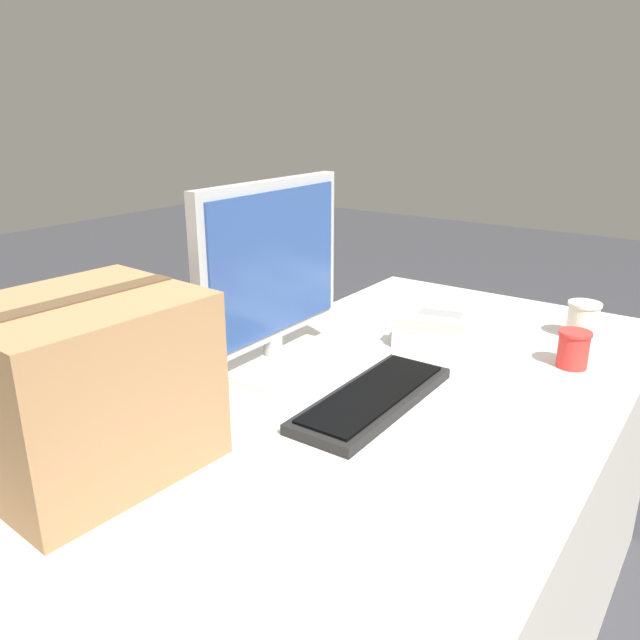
{
  "coord_description": "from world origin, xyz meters",
  "views": [
    {
      "loc": [
        -1.03,
        -0.59,
        1.31
      ],
      "look_at": [
        0.0,
        0.14,
        0.88
      ],
      "focal_mm": 35.0,
      "sensor_mm": 36.0,
      "label": 1
    }
  ],
  "objects_px": {
    "monitor": "(272,293)",
    "desk_phone": "(435,330)",
    "paper_cup_left": "(573,349)",
    "paper_cup_right": "(583,320)",
    "sticky_note_pad": "(595,325)",
    "cardboard_box": "(87,386)",
    "keyboard": "(373,398)"
  },
  "relations": [
    {
      "from": "desk_phone",
      "to": "monitor",
      "type": "bearing_deg",
      "value": 133.75
    },
    {
      "from": "sticky_note_pad",
      "to": "monitor",
      "type": "bearing_deg",
      "value": 143.17
    },
    {
      "from": "keyboard",
      "to": "paper_cup_left",
      "type": "xyz_separation_m",
      "value": [
        0.44,
        -0.28,
        0.03
      ]
    },
    {
      "from": "monitor",
      "to": "cardboard_box",
      "type": "bearing_deg",
      "value": -177.83
    },
    {
      "from": "desk_phone",
      "to": "cardboard_box",
      "type": "height_order",
      "value": "cardboard_box"
    },
    {
      "from": "monitor",
      "to": "keyboard",
      "type": "xyz_separation_m",
      "value": [
        -0.03,
        -0.29,
        -0.17
      ]
    },
    {
      "from": "paper_cup_left",
      "to": "paper_cup_right",
      "type": "height_order",
      "value": "paper_cup_right"
    },
    {
      "from": "cardboard_box",
      "to": "sticky_note_pad",
      "type": "relative_size",
      "value": 4.86
    },
    {
      "from": "keyboard",
      "to": "cardboard_box",
      "type": "bearing_deg",
      "value": 150.36
    },
    {
      "from": "cardboard_box",
      "to": "monitor",
      "type": "bearing_deg",
      "value": 2.17
    },
    {
      "from": "desk_phone",
      "to": "paper_cup_right",
      "type": "bearing_deg",
      "value": -66.13
    },
    {
      "from": "cardboard_box",
      "to": "sticky_note_pad",
      "type": "height_order",
      "value": "cardboard_box"
    },
    {
      "from": "keyboard",
      "to": "monitor",
      "type": "bearing_deg",
      "value": 83.9
    },
    {
      "from": "paper_cup_right",
      "to": "cardboard_box",
      "type": "relative_size",
      "value": 0.26
    },
    {
      "from": "monitor",
      "to": "sticky_note_pad",
      "type": "relative_size",
      "value": 6.06
    },
    {
      "from": "desk_phone",
      "to": "sticky_note_pad",
      "type": "xyz_separation_m",
      "value": [
        0.36,
        -0.32,
        -0.03
      ]
    },
    {
      "from": "monitor",
      "to": "paper_cup_left",
      "type": "height_order",
      "value": "monitor"
    },
    {
      "from": "monitor",
      "to": "keyboard",
      "type": "relative_size",
      "value": 1.09
    },
    {
      "from": "monitor",
      "to": "desk_phone",
      "type": "relative_size",
      "value": 2.0
    },
    {
      "from": "desk_phone",
      "to": "paper_cup_left",
      "type": "xyz_separation_m",
      "value": [
        0.03,
        -0.34,
        0.01
      ]
    },
    {
      "from": "monitor",
      "to": "keyboard",
      "type": "bearing_deg",
      "value": -96.17
    },
    {
      "from": "monitor",
      "to": "cardboard_box",
      "type": "xyz_separation_m",
      "value": [
        -0.5,
        -0.02,
        -0.03
      ]
    },
    {
      "from": "sticky_note_pad",
      "to": "cardboard_box",
      "type": "bearing_deg",
      "value": 156.76
    },
    {
      "from": "keyboard",
      "to": "paper_cup_right",
      "type": "bearing_deg",
      "value": -21.27
    },
    {
      "from": "keyboard",
      "to": "desk_phone",
      "type": "bearing_deg",
      "value": 7.71
    },
    {
      "from": "monitor",
      "to": "desk_phone",
      "type": "bearing_deg",
      "value": -31.9
    },
    {
      "from": "sticky_note_pad",
      "to": "desk_phone",
      "type": "bearing_deg",
      "value": 138.64
    },
    {
      "from": "monitor",
      "to": "paper_cup_left",
      "type": "relative_size",
      "value": 5.2
    },
    {
      "from": "monitor",
      "to": "sticky_note_pad",
      "type": "xyz_separation_m",
      "value": [
        0.74,
        -0.55,
        -0.18
      ]
    },
    {
      "from": "paper_cup_right",
      "to": "sticky_note_pad",
      "type": "height_order",
      "value": "paper_cup_right"
    },
    {
      "from": "paper_cup_left",
      "to": "sticky_note_pad",
      "type": "relative_size",
      "value": 1.17
    },
    {
      "from": "keyboard",
      "to": "desk_phone",
      "type": "height_order",
      "value": "desk_phone"
    }
  ]
}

